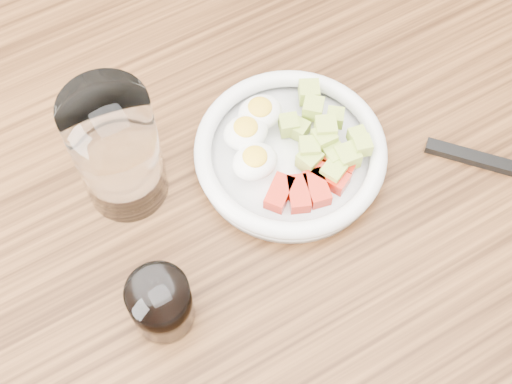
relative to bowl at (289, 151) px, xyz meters
The scene contains 6 objects.
ground 0.79m from the bowl, 140.79° to the right, with size 4.00×4.00×0.00m, color brown.
dining_table 0.14m from the bowl, 140.79° to the right, with size 1.50×0.90×0.77m.
bowl is the anchor object (origin of this frame).
fork 0.23m from the bowl, 32.48° to the right, with size 0.16×0.18×0.01m.
water_glass 0.19m from the bowl, 161.20° to the left, with size 0.09×0.09×0.15m, color white.
coffee_glass 0.22m from the bowl, 155.39° to the right, with size 0.06×0.06×0.07m.
Camera 1 is at (-0.18, -0.28, 1.46)m, focal length 50.00 mm.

